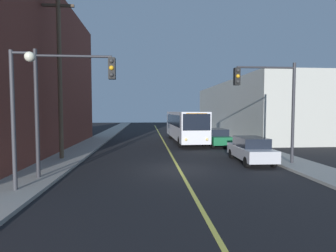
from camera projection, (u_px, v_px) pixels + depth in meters
The scene contains 14 objects.
ground_plane at pixel (179, 170), 14.66m from camera, with size 120.00×120.00×0.00m, color black.
sidewalk_left at pixel (87, 146), 24.02m from camera, with size 2.50×90.00×0.15m, color gray.
sidewalk_right at pixel (241, 144), 25.20m from camera, with size 2.50×90.00×0.15m, color gray.
lane_stripe_center at pixel (163, 140), 29.59m from camera, with size 0.16×60.00×0.01m, color #D8CC4C.
building_right_warehouse at pixel (261, 109), 37.49m from camera, with size 12.00×27.91×7.12m.
city_bus at pixel (185, 125), 27.82m from camera, with size 2.83×12.20×3.20m.
parked_car_silver at pixel (251, 149), 16.71m from camera, with size 1.92×4.45×1.62m.
parked_car_green at pixel (216, 137), 24.53m from camera, with size 1.94×4.45×1.62m.
parked_car_white at pixel (202, 131), 31.51m from camera, with size 1.92×4.45×1.62m.
utility_pole_near at pixel (60, 63), 17.05m from camera, with size 2.40×0.28×11.42m.
traffic_signal_left_corner at pixel (70, 89), 12.29m from camera, with size 3.75×0.48×6.00m.
traffic_signal_right_corner at pixel (269, 94), 15.50m from camera, with size 3.75×0.48×6.00m.
street_lamp_left at pixel (18, 99), 10.25m from camera, with size 0.98×0.40×5.50m.
fire_hydrant at pixel (246, 142), 22.83m from camera, with size 0.44×0.26×0.84m.
Camera 1 is at (-1.82, -14.39, 3.30)m, focal length 28.01 mm.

